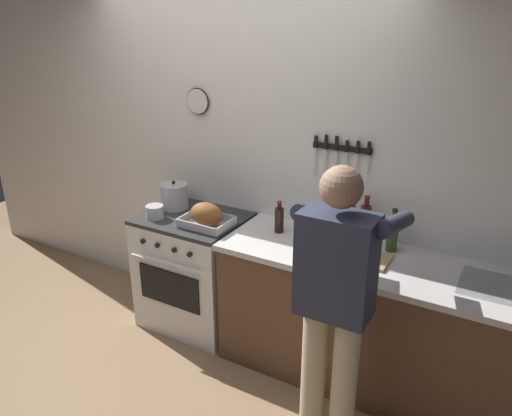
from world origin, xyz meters
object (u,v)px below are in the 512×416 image
(bottle_wine_red, at_px, (365,223))
(stock_pot, at_px, (174,196))
(saucepan, at_px, (155,212))
(cutting_board, at_px, (360,257))
(person_cook, at_px, (336,296))
(roasting_pan, at_px, (206,216))
(stove, at_px, (195,270))
(bottle_olive_oil, at_px, (393,233))
(bottle_dish_soap, at_px, (339,229))
(bottle_cooking_oil, at_px, (351,227))
(bottle_soy_sauce, at_px, (279,219))

(bottle_wine_red, bearing_deg, stock_pot, -174.76)
(saucepan, distance_m, cutting_board, 1.53)
(person_cook, distance_m, roasting_pan, 1.26)
(stock_pot, relative_size, saucepan, 1.67)
(stove, relative_size, bottle_olive_oil, 3.16)
(stove, xyz_separation_m, saucepan, (-0.22, -0.15, 0.50))
(stock_pot, relative_size, bottle_olive_oil, 0.77)
(bottle_dish_soap, bearing_deg, stove, -172.06)
(bottle_dish_soap, distance_m, bottle_olive_oil, 0.35)
(bottle_wine_red, height_order, bottle_cooking_oil, bottle_wine_red)
(bottle_olive_oil, height_order, bottle_soy_sauce, bottle_olive_oil)
(stock_pot, bearing_deg, bottle_soy_sauce, -0.27)
(bottle_dish_soap, relative_size, bottle_cooking_oil, 0.76)
(bottle_cooking_oil, bearing_deg, stove, -172.44)
(bottle_wine_red, relative_size, bottle_soy_sauce, 1.42)
(person_cook, xyz_separation_m, bottle_soy_sauce, (-0.67, 0.67, 0.04))
(stove, bearing_deg, cutting_board, -0.86)
(stove, bearing_deg, bottle_cooking_oil, 7.56)
(roasting_pan, xyz_separation_m, bottle_cooking_oil, (0.98, 0.25, 0.03))
(roasting_pan, bearing_deg, bottle_wine_red, 16.56)
(stove, height_order, bottle_wine_red, bottle_wine_red)
(stove, xyz_separation_m, bottle_olive_oil, (1.44, 0.18, 0.57))
(roasting_pan, xyz_separation_m, cutting_board, (1.10, 0.07, -0.07))
(bottle_dish_soap, height_order, bottle_olive_oil, bottle_olive_oil)
(roasting_pan, bearing_deg, stock_pot, 157.31)
(stock_pot, bearing_deg, person_cook, -22.99)
(roasting_pan, xyz_separation_m, bottle_olive_oil, (1.24, 0.27, 0.04))
(stock_pot, bearing_deg, stove, -20.64)
(person_cook, bearing_deg, bottle_olive_oil, -0.73)
(person_cook, xyz_separation_m, bottle_olive_oil, (0.08, 0.77, 0.07))
(roasting_pan, xyz_separation_m, stock_pot, (-0.42, 0.18, 0.02))
(stock_pot, xyz_separation_m, bottle_olive_oil, (1.66, 0.09, 0.02))
(stock_pot, xyz_separation_m, bottle_wine_red, (1.47, 0.13, 0.04))
(person_cook, relative_size, stock_pot, 7.53)
(bottle_soy_sauce, distance_m, bottle_cooking_oil, 0.49)
(roasting_pan, height_order, bottle_dish_soap, bottle_dish_soap)
(stock_pot, distance_m, bottle_cooking_oil, 1.40)
(stove, distance_m, bottle_wine_red, 1.39)
(stove, xyz_separation_m, stock_pot, (-0.23, 0.09, 0.55))
(stove, xyz_separation_m, bottle_dish_soap, (1.09, 0.15, 0.53))
(stove, distance_m, bottle_dish_soap, 1.22)
(person_cook, distance_m, bottle_dish_soap, 0.79)
(stock_pot, distance_m, bottle_soy_sauce, 0.91)
(stove, relative_size, bottle_wine_red, 2.80)
(bottle_cooking_oil, bearing_deg, cutting_board, -53.92)
(bottle_wine_red, bearing_deg, person_cook, -81.86)
(saucepan, height_order, cutting_board, saucepan)
(stove, bearing_deg, bottle_olive_oil, 7.12)
(bottle_olive_oil, bearing_deg, stock_pot, -176.75)
(roasting_pan, distance_m, bottle_wine_red, 1.09)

